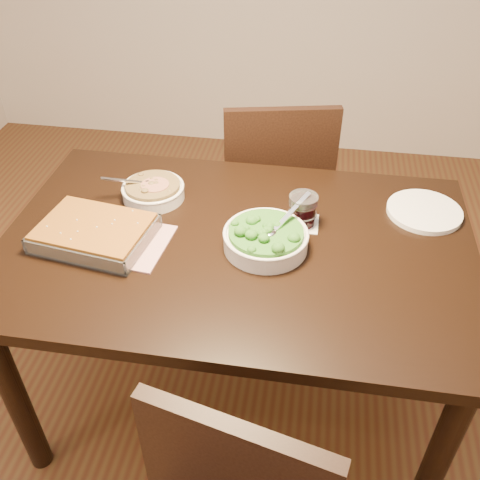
% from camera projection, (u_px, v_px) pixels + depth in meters
% --- Properties ---
extents(ground, '(4.00, 4.00, 0.00)m').
position_uv_depth(ground, '(237.00, 393.00, 2.05)').
color(ground, '#492514').
rests_on(ground, ground).
extents(table, '(1.40, 0.90, 0.75)m').
position_uv_depth(table, '(237.00, 265.00, 1.64)').
color(table, black).
rests_on(table, ground).
extents(magazine_a, '(0.32, 0.25, 0.01)m').
position_uv_depth(magazine_a, '(117.00, 241.00, 1.58)').
color(magazine_a, '#A32E4B').
rests_on(magazine_a, table).
extents(coaster, '(0.10, 0.10, 0.00)m').
position_uv_depth(coaster, '(301.00, 223.00, 1.65)').
color(coaster, white).
rests_on(coaster, table).
extents(stew_bowl, '(0.22, 0.20, 0.08)m').
position_uv_depth(stew_bowl, '(153.00, 190.00, 1.74)').
color(stew_bowl, white).
rests_on(stew_bowl, table).
extents(broccoli_bowl, '(0.25, 0.26, 0.10)m').
position_uv_depth(broccoli_bowl, '(266.00, 238.00, 1.54)').
color(broccoli_bowl, white).
rests_on(broccoli_bowl, table).
extents(baking_dish, '(0.36, 0.28, 0.06)m').
position_uv_depth(baking_dish, '(95.00, 233.00, 1.57)').
color(baking_dish, silver).
rests_on(baking_dish, table).
extents(wine_tumbler, '(0.09, 0.09, 0.10)m').
position_uv_depth(wine_tumbler, '(303.00, 209.00, 1.62)').
color(wine_tumbler, black).
rests_on(wine_tumbler, coaster).
extents(dinner_plate, '(0.23, 0.23, 0.02)m').
position_uv_depth(dinner_plate, '(424.00, 211.00, 1.68)').
color(dinner_plate, white).
rests_on(dinner_plate, table).
extents(chair_far, '(0.51, 0.51, 0.92)m').
position_uv_depth(chair_far, '(275.00, 186.00, 2.25)').
color(chair_far, black).
rests_on(chair_far, ground).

